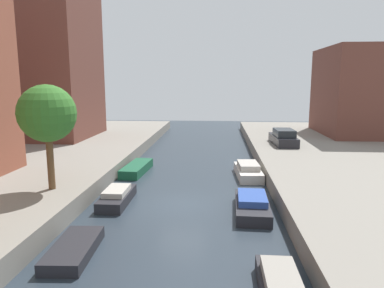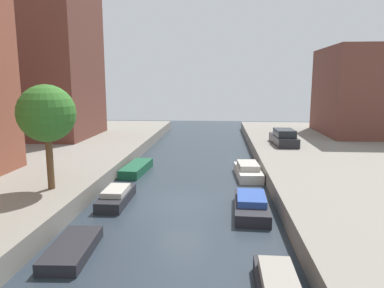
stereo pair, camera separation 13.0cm
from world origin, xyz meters
name	(u,v)px [view 1 (the left image)]	position (x,y,z in m)	size (l,w,h in m)	color
ground_plane	(183,204)	(0.00, 0.00, 0.00)	(84.00, 84.00, 0.00)	#28333D
apartment_tower_far	(37,18)	(-16.00, 16.96, 12.73)	(10.00, 9.46, 23.46)	brown
low_block_right	(371,91)	(18.00, 21.05, 5.57)	(10.00, 10.41, 9.13)	brown
street_tree_2	(47,114)	(-6.83, -0.87, 4.95)	(2.94, 2.94, 5.46)	brown
parked_car	(283,138)	(7.73, 13.71, 1.59)	(2.00, 4.69, 1.41)	black
moored_boat_left_2	(74,249)	(-3.60, -6.02, 0.24)	(1.66, 3.46, 0.48)	#232328
moored_boat_left_3	(117,197)	(-3.60, -0.07, 0.37)	(1.35, 3.71, 0.86)	#232328
moored_boat_left_4	(137,168)	(-4.05, 6.65, 0.31)	(1.64, 4.48, 0.62)	#195638
moored_boat_right_2	(252,205)	(3.64, -0.94, 0.39)	(1.81, 4.20, 0.92)	#232328
moored_boat_right_3	(248,171)	(4.00, 6.04, 0.42)	(1.82, 4.24, 1.01)	beige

